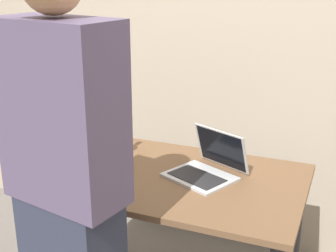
% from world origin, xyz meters
% --- Properties ---
extents(desk, '(1.29, 0.80, 0.75)m').
position_xyz_m(desk, '(0.00, 0.00, 0.64)').
color(desk, brown).
rests_on(desk, ground).
extents(laptop, '(0.41, 0.41, 0.21)m').
position_xyz_m(laptop, '(0.17, 0.07, 0.80)').
color(laptop, '#B7BABC').
rests_on(laptop, desk).
extents(beer_bottle_amber, '(0.08, 0.08, 0.31)m').
position_xyz_m(beer_bottle_amber, '(-0.36, 0.08, 0.87)').
color(beer_bottle_amber, '#1E5123').
rests_on(beer_bottle_amber, desk).
extents(beer_bottle_brown, '(0.06, 0.06, 0.29)m').
position_xyz_m(beer_bottle_brown, '(-0.51, 0.15, 0.86)').
color(beer_bottle_brown, brown).
rests_on(beer_bottle_brown, desk).
extents(beer_bottle_dark, '(0.07, 0.07, 0.31)m').
position_xyz_m(beer_bottle_dark, '(-0.49, 0.02, 0.88)').
color(beer_bottle_dark, '#472B14').
rests_on(beer_bottle_dark, desk).
extents(person_figure, '(0.47, 0.33, 1.79)m').
position_xyz_m(person_figure, '(-0.13, -0.65, 0.91)').
color(person_figure, '#2D3347').
rests_on(person_figure, ground).
extents(back_wall, '(6.00, 0.10, 2.60)m').
position_xyz_m(back_wall, '(0.00, 0.80, 1.30)').
color(back_wall, tan).
rests_on(back_wall, ground).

